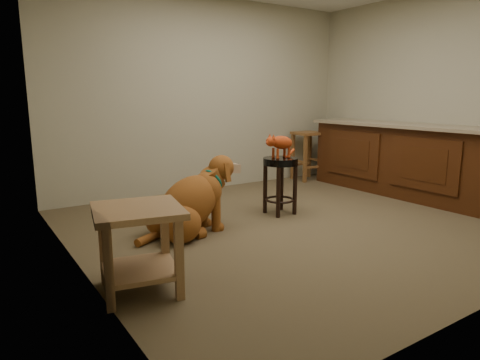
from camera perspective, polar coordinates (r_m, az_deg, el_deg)
floor at (r=4.54m, az=8.54°, el=-5.55°), size 4.50×4.00×0.01m
room_shell at (r=4.36m, az=9.20°, el=16.03°), size 4.54×4.04×2.62m
cabinet_run at (r=6.07m, az=20.52°, el=2.36°), size 0.70×2.56×0.94m
padded_stool at (r=4.73m, az=5.38°, el=0.76°), size 0.38×0.38×0.63m
wood_stool at (r=6.73m, az=8.98°, el=3.31°), size 0.44×0.44×0.75m
side_table at (r=2.93m, az=-13.35°, el=-7.32°), size 0.67×0.67×0.58m
golden_retriever at (r=4.07m, az=-6.72°, el=-3.25°), size 1.21×0.65×0.77m
tabby_kitten at (r=4.67m, az=5.35°, el=4.89°), size 0.47×0.17×0.30m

